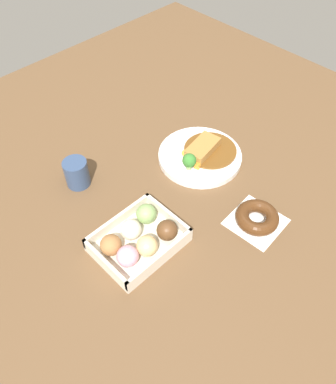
# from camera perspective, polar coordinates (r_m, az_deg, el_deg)

# --- Properties ---
(ground_plane) EXTENTS (1.60, 1.60, 0.00)m
(ground_plane) POSITION_cam_1_polar(r_m,az_deg,el_deg) (1.03, 1.29, 0.72)
(ground_plane) COLOR brown
(curry_plate) EXTENTS (0.23, 0.23, 0.07)m
(curry_plate) POSITION_cam_1_polar(r_m,az_deg,el_deg) (1.10, 4.78, 5.46)
(curry_plate) COLOR white
(curry_plate) RESTS_ON ground_plane
(donut_box) EXTENTS (0.20, 0.16, 0.06)m
(donut_box) POSITION_cam_1_polar(r_m,az_deg,el_deg) (0.90, -4.33, -6.86)
(donut_box) COLOR beige
(donut_box) RESTS_ON ground_plane
(chocolate_ring_donut) EXTENTS (0.13, 0.13, 0.04)m
(chocolate_ring_donut) POSITION_cam_1_polar(r_m,az_deg,el_deg) (0.97, 12.94, -3.70)
(chocolate_ring_donut) COLOR white
(chocolate_ring_donut) RESTS_ON ground_plane
(coffee_mug) EXTENTS (0.06, 0.06, 0.08)m
(coffee_mug) POSITION_cam_1_polar(r_m,az_deg,el_deg) (1.04, -13.25, 2.73)
(coffee_mug) COLOR #33476B
(coffee_mug) RESTS_ON ground_plane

